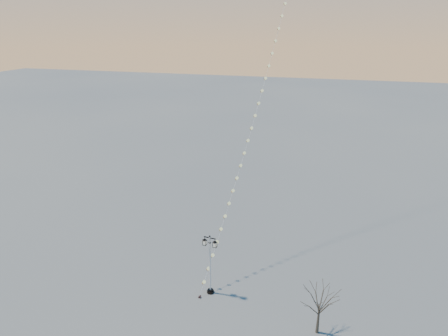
% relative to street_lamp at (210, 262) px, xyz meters
% --- Properties ---
extents(ground, '(300.00, 300.00, 0.00)m').
position_rel_street_lamp_xyz_m(ground, '(0.23, -2.89, -3.05)').
color(ground, '#5A5C5B').
rests_on(ground, ground).
extents(street_lamp, '(1.39, 0.61, 5.50)m').
position_rel_street_lamp_xyz_m(street_lamp, '(0.00, 0.00, 0.00)').
color(street_lamp, black).
rests_on(street_lamp, ground).
extents(bare_tree, '(2.32, 2.32, 3.86)m').
position_rel_street_lamp_xyz_m(bare_tree, '(9.04, -2.19, -0.37)').
color(bare_tree, '#3A3227').
rests_on(bare_tree, ground).
extents(kite_train, '(6.28, 29.47, 42.58)m').
position_rel_street_lamp_xyz_m(kite_train, '(2.19, 13.52, 18.15)').
color(kite_train, '#321C1B').
rests_on(kite_train, ground).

